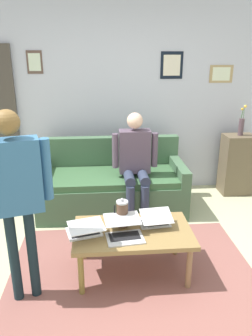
# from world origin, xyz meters

# --- Properties ---
(ground_plane) EXTENTS (7.68, 7.68, 0.00)m
(ground_plane) POSITION_xyz_m (0.00, 0.00, 0.00)
(ground_plane) COLOR #B3B38D
(area_rug) EXTENTS (2.28, 1.86, 0.01)m
(area_rug) POSITION_xyz_m (-0.01, -0.04, 0.00)
(area_rug) COLOR #8A534C
(area_rug) RESTS_ON ground_plane
(back_wall) EXTENTS (7.04, 0.11, 2.70)m
(back_wall) POSITION_xyz_m (-0.00, -2.20, 1.35)
(back_wall) COLOR silver
(back_wall) RESTS_ON ground_plane
(couch) EXTENTS (1.83, 0.86, 0.88)m
(couch) POSITION_xyz_m (0.12, -1.52, 0.31)
(couch) COLOR #416245
(couch) RESTS_ON ground_plane
(coffee_table) EXTENTS (1.05, 0.63, 0.44)m
(coffee_table) POSITION_xyz_m (-0.01, -0.14, 0.39)
(coffee_table) COLOR olive
(coffee_table) RESTS_ON ground_plane
(laptop_left) EXTENTS (0.35, 0.38, 0.13)m
(laptop_left) POSITION_xyz_m (0.08, -0.06, 0.49)
(laptop_left) COLOR silver
(laptop_left) RESTS_ON coffee_table
(laptop_center) EXTENTS (0.31, 0.31, 0.15)m
(laptop_center) POSITION_xyz_m (-0.22, -0.24, 0.49)
(laptop_center) COLOR silver
(laptop_center) RESTS_ON coffee_table
(laptop_right) EXTENTS (0.37, 0.40, 0.14)m
(laptop_right) POSITION_xyz_m (0.41, -0.11, 0.49)
(laptop_right) COLOR silver
(laptop_right) RESTS_ON coffee_table
(french_press) EXTENTS (0.13, 0.11, 0.28)m
(french_press) POSITION_xyz_m (0.08, -0.24, 0.57)
(french_press) COLOR #4C3323
(french_press) RESTS_ON coffee_table
(side_shelf) EXTENTS (0.42, 0.32, 0.86)m
(side_shelf) POSITION_xyz_m (-1.68, -1.86, 0.43)
(side_shelf) COLOR brown
(side_shelf) RESTS_ON ground_plane
(flower_vase) EXTENTS (0.07, 0.08, 0.42)m
(flower_vase) POSITION_xyz_m (-1.68, -1.86, 1.00)
(flower_vase) COLOR #533F47
(flower_vase) RESTS_ON side_shelf
(person_standing) EXTENTS (0.56, 0.27, 1.58)m
(person_standing) POSITION_xyz_m (0.91, 0.10, 1.01)
(person_standing) COLOR #16252B
(person_standing) RESTS_ON ground_plane
(person_seated) EXTENTS (0.55, 0.51, 1.28)m
(person_seated) POSITION_xyz_m (-0.16, -1.29, 0.73)
(person_seated) COLOR #2E364C
(person_seated) RESTS_ON ground_plane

